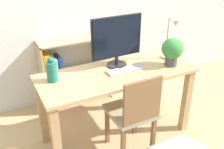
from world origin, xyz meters
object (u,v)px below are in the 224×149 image
object	(u,v)px
desk_lamp	(171,35)
potted_plant	(172,50)
vase	(52,71)
keyboard	(125,70)
bookshelf	(64,77)
chair	(134,112)
monitor	(117,39)

from	to	relation	value
desk_lamp	potted_plant	distance (m)	0.17
vase	keyboard	bearing A→B (deg)	-10.08
vase	bookshelf	xyz separation A→B (m)	(0.29, 0.70, -0.47)
potted_plant	chair	bearing A→B (deg)	-160.47
chair	bookshelf	xyz separation A→B (m)	(-0.32, 1.09, -0.10)
monitor	potted_plant	size ratio (longest dim) A/B	1.86
keyboard	bookshelf	size ratio (longest dim) A/B	0.43
vase	desk_lamp	xyz separation A→B (m)	(1.19, -0.10, 0.16)
keyboard	potted_plant	xyz separation A→B (m)	(0.46, -0.09, 0.15)
keyboard	monitor	bearing A→B (deg)	96.38
monitor	vase	world-z (taller)	monitor
monitor	bookshelf	distance (m)	1.00
monitor	bookshelf	bearing A→B (deg)	118.02
vase	potted_plant	size ratio (longest dim) A/B	0.81
desk_lamp	chair	xyz separation A→B (m)	(-0.59, -0.30, -0.54)
vase	desk_lamp	distance (m)	1.21
chair	bookshelf	bearing A→B (deg)	108.95
monitor	keyboard	size ratio (longest dim) A/B	1.43
keyboard	potted_plant	size ratio (longest dim) A/B	1.31
chair	monitor	bearing A→B (deg)	87.09
monitor	vase	distance (m)	0.67
vase	desk_lamp	bearing A→B (deg)	-4.59
bookshelf	keyboard	bearing A→B (deg)	-65.39
monitor	chair	distance (m)	0.69
desk_lamp	keyboard	bearing A→B (deg)	-177.59
keyboard	vase	size ratio (longest dim) A/B	1.61
monitor	chair	size ratio (longest dim) A/B	0.61
keyboard	chair	size ratio (longest dim) A/B	0.43
monitor	desk_lamp	world-z (taller)	monitor
potted_plant	monitor	bearing A→B (deg)	153.73
desk_lamp	bookshelf	bearing A→B (deg)	138.67
monitor	bookshelf	world-z (taller)	monitor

